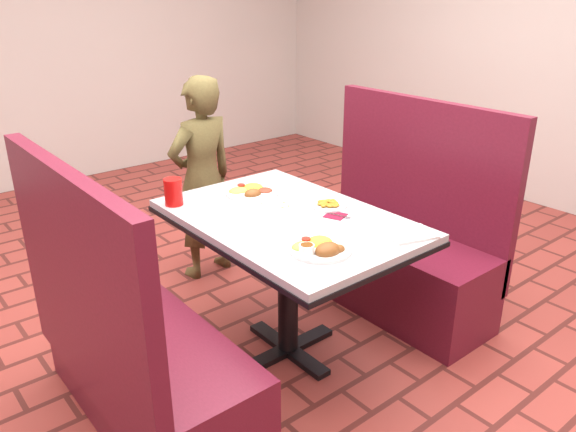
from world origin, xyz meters
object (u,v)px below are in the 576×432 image
at_px(diner_person, 202,179).
at_px(red_tumbler, 173,192).
at_px(far_dinner_plate, 251,189).
at_px(plantain_plate, 329,205).
at_px(near_dinner_plate, 320,245).
at_px(dining_table, 288,235).
at_px(booth_bench_right, 395,250).
at_px(booth_bench_left, 136,359).

xyz_separation_m(diner_person, red_tumbler, (-0.49, -0.56, 0.18)).
relative_size(far_dinner_plate, plantain_plate, 1.55).
bearing_deg(near_dinner_plate, dining_table, 69.53).
bearing_deg(plantain_plate, booth_bench_right, 3.34).
bearing_deg(booth_bench_right, diner_person, 122.31).
bearing_deg(plantain_plate, diner_person, 93.93).
distance_m(diner_person, red_tumbler, 0.76).
distance_m(booth_bench_right, near_dinner_plate, 1.10).
distance_m(booth_bench_left, diner_person, 1.43).
height_order(diner_person, far_dinner_plate, diner_person).
bearing_deg(far_dinner_plate, dining_table, -97.48).
bearing_deg(booth_bench_left, booth_bench_right, 0.00).
height_order(booth_bench_right, plantain_plate, booth_bench_right).
height_order(dining_table, red_tumbler, red_tumbler).
bearing_deg(diner_person, red_tumbler, 43.19).
relative_size(dining_table, booth_bench_right, 1.01).
bearing_deg(far_dinner_plate, diner_person, 80.88).
xyz_separation_m(dining_table, diner_person, (0.15, 1.02, -0.02)).
bearing_deg(near_dinner_plate, plantain_plate, 42.73).
bearing_deg(far_dinner_plate, booth_bench_right, -24.96).
bearing_deg(booth_bench_right, red_tumbler, 157.70).
xyz_separation_m(dining_table, far_dinner_plate, (0.05, 0.35, 0.12)).
bearing_deg(near_dinner_plate, booth_bench_right, 21.53).
bearing_deg(booth_bench_left, diner_person, 46.97).
bearing_deg(plantain_plate, red_tumbler, 138.36).
bearing_deg(red_tumbler, dining_table, -54.26).
xyz_separation_m(far_dinner_plate, red_tumbler, (-0.38, 0.11, 0.04)).
distance_m(dining_table, near_dinner_plate, 0.41).
bearing_deg(far_dinner_plate, near_dinner_plate, -104.33).
relative_size(dining_table, booth_bench_left, 1.01).
xyz_separation_m(booth_bench_left, far_dinner_plate, (0.84, 0.35, 0.45)).
bearing_deg(near_dinner_plate, diner_person, 78.16).
distance_m(dining_table, far_dinner_plate, 0.37).
height_order(near_dinner_plate, plantain_plate, near_dinner_plate).
bearing_deg(booth_bench_right, booth_bench_left, 180.00).
relative_size(booth_bench_left, red_tumbler, 9.15).
height_order(booth_bench_left, plantain_plate, booth_bench_left).
xyz_separation_m(near_dinner_plate, red_tumbler, (-0.20, 0.83, 0.04)).
xyz_separation_m(booth_bench_right, far_dinner_plate, (-0.75, 0.35, 0.45)).
bearing_deg(diner_person, booth_bench_left, 41.46).
relative_size(near_dinner_plate, plantain_plate, 1.49).
relative_size(dining_table, plantain_plate, 7.03).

